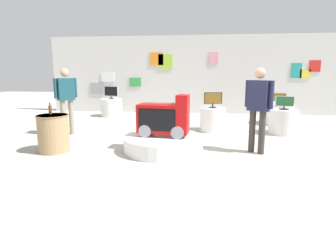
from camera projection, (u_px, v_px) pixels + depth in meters
name	position (u px, v px, depth m)	size (l,w,h in m)	color
ground_plane	(180.00, 155.00, 5.02)	(30.00, 30.00, 0.00)	#B2ADA3
back_wall_display	(190.00, 75.00, 9.98)	(10.80, 0.13, 2.88)	silver
main_display_pedestal	(163.00, 143.00, 5.29)	(1.57, 1.57, 0.29)	silver
novelty_firetruck_tv	(164.00, 120.00, 5.20)	(1.03, 0.50, 0.83)	gray
display_pedestal_left_rear	(212.00, 119.00, 7.01)	(0.67, 0.67, 0.62)	silver
tv_on_left_rear	(213.00, 99.00, 6.92)	(0.47, 0.20, 0.40)	black
display_pedestal_center_rear	(283.00, 122.00, 6.70)	(0.70, 0.70, 0.62)	silver
tv_on_center_rear	(284.00, 103.00, 6.62)	(0.43, 0.23, 0.33)	black
display_pedestal_right_rear	(278.00, 114.00, 7.94)	(0.83, 0.83, 0.62)	silver
tv_on_right_rear	(280.00, 98.00, 7.86)	(0.37, 0.20, 0.32)	black
display_pedestal_far_right	(112.00, 107.00, 9.41)	(0.74, 0.74, 0.62)	silver
tv_on_far_right	(111.00, 92.00, 9.31)	(0.55, 0.18, 0.44)	black
side_table_round	(53.00, 133.00, 5.18)	(0.60, 0.60, 0.73)	#9E7F56
bottle_on_side_table	(50.00, 109.00, 5.21)	(0.06, 0.06, 0.23)	brown
shopper_browsing_near_truck	(258.00, 104.00, 5.01)	(0.45, 0.39, 1.62)	#38332D
shopper_browsing_rear	(66.00, 96.00, 6.51)	(0.41, 0.43, 1.63)	gray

